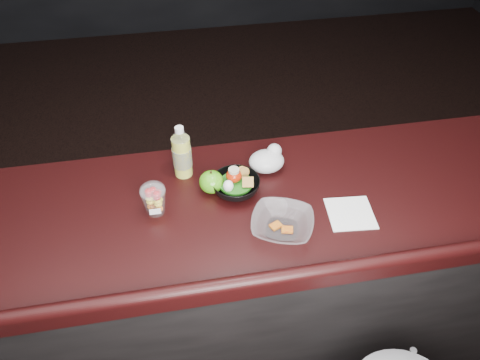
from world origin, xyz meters
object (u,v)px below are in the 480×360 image
(lemonade_bottle, at_px, (182,155))
(green_apple, at_px, (211,182))
(fruit_cup, at_px, (154,198))
(takeout_bowl, at_px, (282,224))
(snack_bowl, at_px, (235,185))

(lemonade_bottle, xyz_separation_m, green_apple, (0.09, -0.11, -0.05))
(lemonade_bottle, relative_size, fruit_cup, 1.72)
(lemonade_bottle, xyz_separation_m, takeout_bowl, (0.30, -0.35, -0.07))
(takeout_bowl, bearing_deg, snack_bowl, 120.25)
(green_apple, height_order, snack_bowl, snack_bowl)
(green_apple, bearing_deg, snack_bowl, -13.64)
(fruit_cup, height_order, snack_bowl, fruit_cup)
(lemonade_bottle, distance_m, takeout_bowl, 0.47)
(green_apple, bearing_deg, lemonade_bottle, 130.03)
(lemonade_bottle, relative_size, snack_bowl, 0.97)
(fruit_cup, distance_m, snack_bowl, 0.30)
(green_apple, height_order, takeout_bowl, green_apple)
(fruit_cup, relative_size, green_apple, 1.34)
(snack_bowl, bearing_deg, green_apple, 166.36)
(snack_bowl, xyz_separation_m, takeout_bowl, (0.12, -0.21, -0.01))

